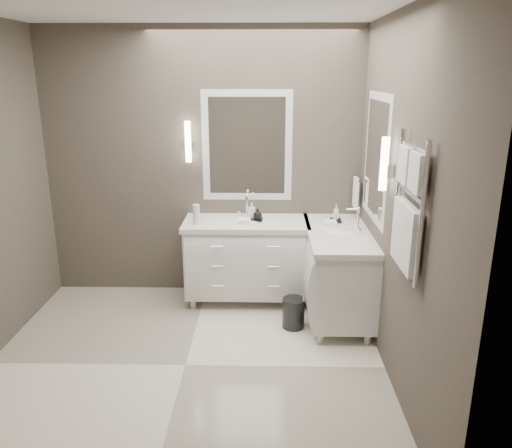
{
  "coord_description": "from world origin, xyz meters",
  "views": [
    {
      "loc": [
        0.64,
        -3.49,
        2.26
      ],
      "look_at": [
        0.56,
        0.7,
        0.98
      ],
      "focal_mm": 35.0,
      "sensor_mm": 36.0,
      "label": 1
    }
  ],
  "objects_px": {
    "vanity_back": "(247,255)",
    "vanity_right": "(338,268)",
    "towel_ladder": "(408,213)",
    "waste_bin": "(293,313)"
  },
  "relations": [
    {
      "from": "towel_ladder",
      "to": "waste_bin",
      "type": "relative_size",
      "value": 3.16
    },
    {
      "from": "vanity_right",
      "to": "towel_ladder",
      "type": "xyz_separation_m",
      "value": [
        0.23,
        -1.3,
        0.91
      ]
    },
    {
      "from": "vanity_right",
      "to": "towel_ladder",
      "type": "bearing_deg",
      "value": -80.16
    },
    {
      "from": "vanity_right",
      "to": "waste_bin",
      "type": "distance_m",
      "value": 0.6
    },
    {
      "from": "vanity_back",
      "to": "vanity_right",
      "type": "bearing_deg",
      "value": -20.38
    },
    {
      "from": "vanity_back",
      "to": "vanity_right",
      "type": "height_order",
      "value": "same"
    },
    {
      "from": "towel_ladder",
      "to": "waste_bin",
      "type": "distance_m",
      "value": 1.76
    },
    {
      "from": "vanity_right",
      "to": "waste_bin",
      "type": "relative_size",
      "value": 4.35
    },
    {
      "from": "towel_ladder",
      "to": "waste_bin",
      "type": "bearing_deg",
      "value": 121.78
    },
    {
      "from": "towel_ladder",
      "to": "vanity_back",
      "type": "bearing_deg",
      "value": 124.1
    }
  ]
}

